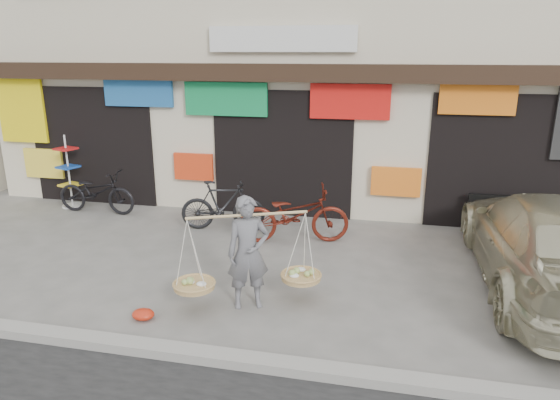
% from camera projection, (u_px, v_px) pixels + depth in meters
% --- Properties ---
extents(ground, '(70.00, 70.00, 0.00)m').
position_uv_depth(ground, '(235.00, 283.00, 7.76)').
color(ground, slate).
rests_on(ground, ground).
extents(kerb, '(70.00, 0.25, 0.12)m').
position_uv_depth(kerb, '(185.00, 353.00, 5.87)').
color(kerb, gray).
rests_on(kerb, ground).
extents(shophouse_block, '(14.00, 6.32, 7.00)m').
position_uv_depth(shophouse_block, '(306.00, 52.00, 12.78)').
color(shophouse_block, beige).
rests_on(shophouse_block, ground).
extents(street_vendor, '(1.95, 1.14, 1.61)m').
position_uv_depth(street_vendor, '(248.00, 257.00, 6.87)').
color(street_vendor, slate).
rests_on(street_vendor, ground).
extents(bike_0, '(1.83, 0.66, 0.96)m').
position_uv_depth(bike_0, '(96.00, 192.00, 11.03)').
color(bike_0, black).
rests_on(bike_0, ground).
extents(bike_1, '(1.75, 0.81, 1.01)m').
position_uv_depth(bike_1, '(223.00, 205.00, 9.98)').
color(bike_1, black).
rests_on(bike_1, ground).
extents(bike_2, '(2.16, 1.20, 1.08)m').
position_uv_depth(bike_2, '(294.00, 215.00, 9.31)').
color(bike_2, '#59190F').
rests_on(bike_2, ground).
extents(suv, '(2.06, 5.07, 1.47)m').
position_uv_depth(suv, '(552.00, 242.00, 7.43)').
color(suv, beige).
rests_on(suv, ground).
extents(display_rack, '(0.49, 0.49, 1.68)m').
position_uv_depth(display_rack, '(69.00, 178.00, 11.40)').
color(display_rack, silver).
rests_on(display_rack, ground).
extents(red_bag, '(0.31, 0.25, 0.14)m').
position_uv_depth(red_bag, '(143.00, 314.00, 6.71)').
color(red_bag, red).
rests_on(red_bag, ground).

